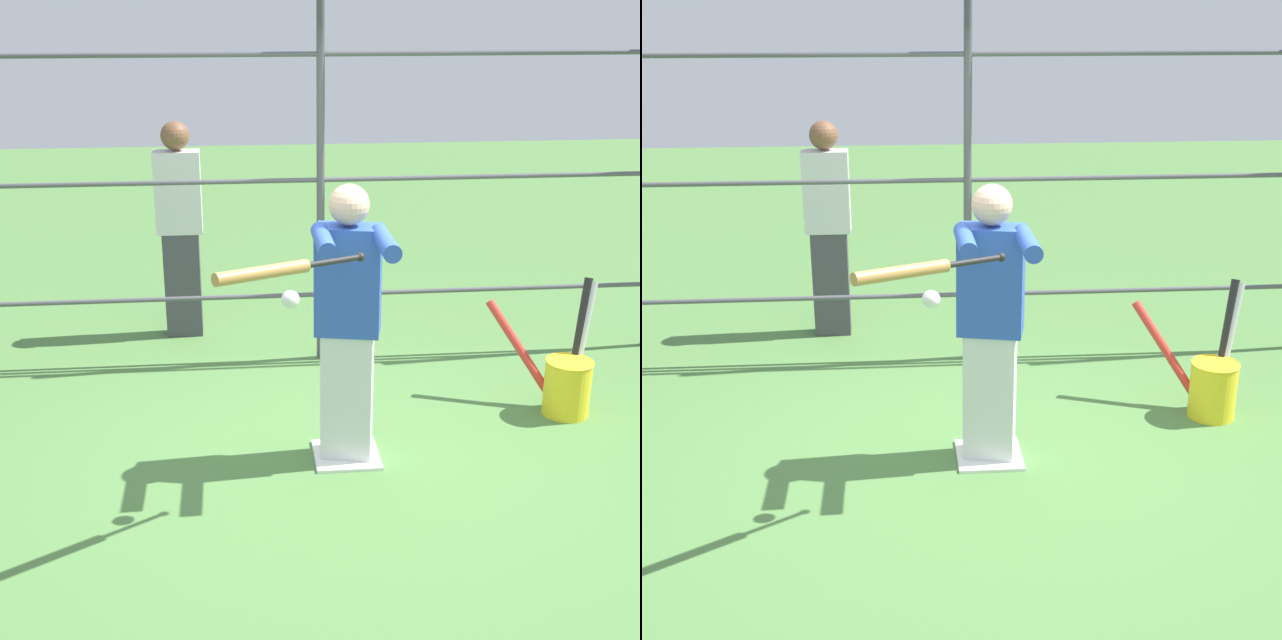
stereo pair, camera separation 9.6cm
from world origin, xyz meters
TOP-DOWN VIEW (x-y plane):
  - ground_plane at (0.00, 0.00)m, footprint 24.00×24.00m
  - home_plate at (0.00, 0.00)m, footprint 0.40×0.40m
  - fence_backstop at (0.00, -1.60)m, footprint 5.36×0.06m
  - batter at (0.00, 0.02)m, footprint 0.43×0.64m
  - baseball_bat_swinging at (0.46, 0.76)m, footprint 0.79×0.55m
  - softball_in_flight at (0.37, 0.51)m, footprint 0.10×0.10m
  - bat_bucket at (-1.56, -0.48)m, footprint 0.74×0.62m
  - bystander_behind_fence at (1.08, -2.24)m, footprint 0.37×0.23m

SIDE VIEW (x-z plane):
  - ground_plane at x=0.00m, z-range 0.00..0.00m
  - home_plate at x=0.00m, z-range 0.00..0.02m
  - bat_bucket at x=-1.56m, z-range -0.21..0.69m
  - bystander_behind_fence at x=1.08m, z-range 0.04..1.80m
  - batter at x=0.00m, z-range 0.07..1.78m
  - softball_in_flight at x=0.37m, z-range 1.17..1.27m
  - fence_backstop at x=0.00m, z-range 0.00..2.82m
  - baseball_bat_swinging at x=0.46m, z-range 1.40..1.51m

